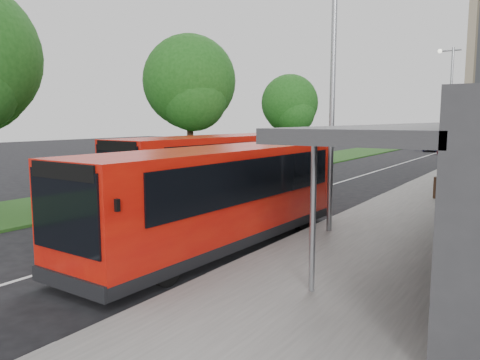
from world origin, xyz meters
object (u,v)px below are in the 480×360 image
object	(u,v)px
bollard	(447,171)
car_far	(431,145)
tree_mid	(190,88)
litter_bin	(440,188)
lamp_post_near	(330,80)
bus_main	(218,197)
car_near	(451,149)
tree_far	(290,107)
lamp_post_far	(449,101)
bus_second	(215,169)

from	to	relation	value
bollard	car_far	size ratio (longest dim) A/B	0.23
tree_mid	litter_bin	size ratio (longest dim) A/B	8.79
tree_mid	lamp_post_near	bearing A→B (deg)	-32.36
tree_mid	bus_main	bearing A→B (deg)	-47.64
bus_main	litter_bin	xyz separation A→B (m)	(3.82, 11.05, -0.81)
car_far	car_near	bearing A→B (deg)	-66.12
litter_bin	car_far	xyz separation A→B (m)	(-7.08, 34.08, 0.04)
tree_mid	car_far	xyz separation A→B (m)	(5.85, 35.14, -4.62)
bus_main	bollard	size ratio (longest dim) A/B	10.98
lamp_post_near	litter_bin	world-z (taller)	lamp_post_near
bus_main	tree_far	bearing A→B (deg)	114.04
tree_mid	car_near	xyz separation A→B (m)	(8.84, 29.72, -4.69)
tree_far	lamp_post_near	bearing A→B (deg)	-59.71
litter_bin	lamp_post_far	bearing A→B (deg)	98.60
tree_far	car_far	world-z (taller)	tree_far
litter_bin	tree_mid	bearing A→B (deg)	-175.30
bollard	car_near	distance (m)	21.51
lamp_post_far	bus_main	world-z (taller)	lamp_post_far
tree_far	lamp_post_near	distance (m)	22.07
tree_mid	bus_second	size ratio (longest dim) A/B	0.79
tree_far	car_near	world-z (taller)	tree_far
litter_bin	car_near	xyz separation A→B (m)	(-4.08, 28.65, -0.03)
tree_mid	bus_second	world-z (taller)	tree_mid
tree_far	bollard	world-z (taller)	tree_far
tree_mid	lamp_post_near	size ratio (longest dim) A/B	1.02
litter_bin	car_far	size ratio (longest dim) A/B	0.24
litter_bin	bollard	bearing A→B (deg)	97.02
bollard	bus_main	bearing A→B (deg)	-98.97
litter_bin	car_far	distance (m)	34.81
tree_mid	litter_bin	distance (m)	13.78
lamp_post_far	bus_main	size ratio (longest dim) A/B	0.81
tree_far	litter_bin	xyz separation A→B (m)	(12.93, -10.94, -3.87)
bus_main	car_near	distance (m)	39.71
bus_second	litter_bin	xyz separation A→B (m)	(7.87, 5.68, -0.86)
litter_bin	bus_second	bearing A→B (deg)	-144.18
lamp_post_near	bus_main	world-z (taller)	lamp_post_near
lamp_post_far	litter_bin	xyz separation A→B (m)	(1.80, -11.88, -4.10)
car_near	bollard	bearing A→B (deg)	-60.34
tree_far	car_far	distance (m)	24.18
litter_bin	car_near	bearing A→B (deg)	98.11
tree_far	litter_bin	bearing A→B (deg)	-40.24
tree_mid	car_far	bearing A→B (deg)	80.55
car_near	tree_mid	bearing A→B (deg)	-85.40
bollard	car_near	world-z (taller)	car_near
tree_far	bus_second	world-z (taller)	tree_far
tree_mid	car_far	world-z (taller)	tree_mid
tree_far	bus_second	distance (m)	17.63
tree_mid	lamp_post_far	world-z (taller)	tree_mid
tree_far	litter_bin	size ratio (longest dim) A/B	7.49
lamp_post_far	bus_main	bearing A→B (deg)	-95.04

